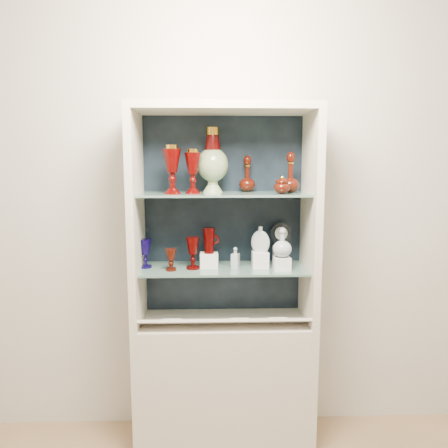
{
  "coord_description": "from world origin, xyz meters",
  "views": [
    {
      "loc": [
        -0.08,
        -0.84,
        1.65
      ],
      "look_at": [
        0.0,
        1.53,
        1.3
      ],
      "focal_mm": 35.0,
      "sensor_mm": 36.0,
      "label": 1
    }
  ],
  "objects_px": {
    "cobalt_goblet": "(145,253)",
    "clear_round_decanter": "(282,243)",
    "ruby_decanter_b": "(247,173)",
    "ruby_goblet_tall": "(193,253)",
    "lidded_bowl": "(282,185)",
    "ruby_pitcher": "(209,241)",
    "pedestal_lamp_left": "(172,170)",
    "pedestal_lamp_right": "(193,171)",
    "ruby_goblet_small": "(171,260)",
    "cameo_medallion": "(281,234)",
    "ruby_decanter_a": "(291,170)",
    "clear_square_bottle": "(235,258)",
    "enamel_urn": "(213,160)",
    "flat_flask": "(260,239)"
  },
  "relations": [
    {
      "from": "pedestal_lamp_left",
      "to": "clear_round_decanter",
      "type": "relative_size",
      "value": 1.66
    },
    {
      "from": "clear_round_decanter",
      "to": "cameo_medallion",
      "type": "distance_m",
      "value": 0.15
    },
    {
      "from": "ruby_decanter_b",
      "to": "ruby_goblet_small",
      "type": "xyz_separation_m",
      "value": [
        -0.43,
        -0.16,
        -0.47
      ]
    },
    {
      "from": "cobalt_goblet",
      "to": "cameo_medallion",
      "type": "height_order",
      "value": "cameo_medallion"
    },
    {
      "from": "ruby_goblet_tall",
      "to": "ruby_pitcher",
      "type": "bearing_deg",
      "value": 22.05
    },
    {
      "from": "ruby_decanter_a",
      "to": "ruby_goblet_tall",
      "type": "distance_m",
      "value": 0.71
    },
    {
      "from": "ruby_pitcher",
      "to": "flat_flask",
      "type": "xyz_separation_m",
      "value": [
        0.29,
        -0.02,
        0.01
      ]
    },
    {
      "from": "lidded_bowl",
      "to": "ruby_pitcher",
      "type": "height_order",
      "value": "lidded_bowl"
    },
    {
      "from": "pedestal_lamp_right",
      "to": "ruby_goblet_tall",
      "type": "bearing_deg",
      "value": 129.0
    },
    {
      "from": "pedestal_lamp_left",
      "to": "ruby_pitcher",
      "type": "height_order",
      "value": "pedestal_lamp_left"
    },
    {
      "from": "ruby_goblet_small",
      "to": "clear_round_decanter",
      "type": "xyz_separation_m",
      "value": [
        0.61,
        -0.0,
        0.09
      ]
    },
    {
      "from": "flat_flask",
      "to": "ruby_goblet_small",
      "type": "bearing_deg",
      "value": -154.18
    },
    {
      "from": "pedestal_lamp_right",
      "to": "clear_square_bottle",
      "type": "height_order",
      "value": "pedestal_lamp_right"
    },
    {
      "from": "pedestal_lamp_left",
      "to": "ruby_decanter_a",
      "type": "distance_m",
      "value": 0.65
    },
    {
      "from": "enamel_urn",
      "to": "lidded_bowl",
      "type": "distance_m",
      "value": 0.41
    },
    {
      "from": "enamel_urn",
      "to": "ruby_decanter_b",
      "type": "distance_m",
      "value": 0.21
    },
    {
      "from": "pedestal_lamp_right",
      "to": "ruby_decanter_b",
      "type": "height_order",
      "value": "pedestal_lamp_right"
    },
    {
      "from": "ruby_decanter_b",
      "to": "flat_flask",
      "type": "relative_size",
      "value": 1.47
    },
    {
      "from": "pedestal_lamp_left",
      "to": "ruby_goblet_small",
      "type": "height_order",
      "value": "pedestal_lamp_left"
    },
    {
      "from": "pedestal_lamp_left",
      "to": "lidded_bowl",
      "type": "relative_size",
      "value": 2.61
    },
    {
      "from": "pedestal_lamp_left",
      "to": "ruby_decanter_b",
      "type": "xyz_separation_m",
      "value": [
        0.41,
        0.15,
        -0.02
      ]
    },
    {
      "from": "ruby_goblet_tall",
      "to": "clear_round_decanter",
      "type": "height_order",
      "value": "clear_round_decanter"
    },
    {
      "from": "ruby_pitcher",
      "to": "cameo_medallion",
      "type": "xyz_separation_m",
      "value": [
        0.42,
        0.07,
        0.02
      ]
    },
    {
      "from": "pedestal_lamp_left",
      "to": "cobalt_goblet",
      "type": "height_order",
      "value": "pedestal_lamp_left"
    },
    {
      "from": "ruby_goblet_tall",
      "to": "clear_round_decanter",
      "type": "bearing_deg",
      "value": -4.1
    },
    {
      "from": "ruby_decanter_a",
      "to": "ruby_goblet_tall",
      "type": "relative_size",
      "value": 1.41
    },
    {
      "from": "ruby_decanter_a",
      "to": "clear_square_bottle",
      "type": "xyz_separation_m",
      "value": [
        -0.3,
        -0.02,
        -0.49
      ]
    },
    {
      "from": "enamel_urn",
      "to": "cameo_medallion",
      "type": "distance_m",
      "value": 0.58
    },
    {
      "from": "ruby_decanter_a",
      "to": "ruby_decanter_b",
      "type": "height_order",
      "value": "ruby_decanter_a"
    },
    {
      "from": "ruby_goblet_tall",
      "to": "ruby_goblet_small",
      "type": "height_order",
      "value": "ruby_goblet_tall"
    },
    {
      "from": "ruby_pitcher",
      "to": "cameo_medallion",
      "type": "distance_m",
      "value": 0.42
    },
    {
      "from": "ruby_goblet_small",
      "to": "pedestal_lamp_left",
      "type": "bearing_deg",
      "value": 17.84
    },
    {
      "from": "ruby_decanter_a",
      "to": "flat_flask",
      "type": "relative_size",
      "value": 1.69
    },
    {
      "from": "pedestal_lamp_left",
      "to": "lidded_bowl",
      "type": "height_order",
      "value": "pedestal_lamp_left"
    },
    {
      "from": "pedestal_lamp_right",
      "to": "clear_square_bottle",
      "type": "relative_size",
      "value": 2.01
    },
    {
      "from": "pedestal_lamp_right",
      "to": "clear_round_decanter",
      "type": "distance_m",
      "value": 0.62
    },
    {
      "from": "flat_flask",
      "to": "clear_round_decanter",
      "type": "xyz_separation_m",
      "value": [
        0.11,
        -0.05,
        -0.02
      ]
    },
    {
      "from": "ruby_decanter_a",
      "to": "flat_flask",
      "type": "bearing_deg",
      "value": -175.52
    },
    {
      "from": "ruby_pitcher",
      "to": "clear_square_bottle",
      "type": "bearing_deg",
      "value": 9.19
    },
    {
      "from": "ruby_decanter_b",
      "to": "ruby_goblet_tall",
      "type": "relative_size",
      "value": 1.22
    },
    {
      "from": "clear_square_bottle",
      "to": "clear_round_decanter",
      "type": "height_order",
      "value": "clear_round_decanter"
    },
    {
      "from": "pedestal_lamp_left",
      "to": "ruby_goblet_tall",
      "type": "distance_m",
      "value": 0.47
    },
    {
      "from": "ruby_decanter_b",
      "to": "lidded_bowl",
      "type": "bearing_deg",
      "value": -45.06
    },
    {
      "from": "cobalt_goblet",
      "to": "clear_round_decanter",
      "type": "relative_size",
      "value": 1.04
    },
    {
      "from": "ruby_decanter_a",
      "to": "clear_square_bottle",
      "type": "distance_m",
      "value": 0.57
    },
    {
      "from": "ruby_goblet_tall",
      "to": "ruby_goblet_small",
      "type": "distance_m",
      "value": 0.13
    },
    {
      "from": "pedestal_lamp_left",
      "to": "ruby_pitcher",
      "type": "relative_size",
      "value": 1.78
    },
    {
      "from": "lidded_bowl",
      "to": "ruby_goblet_tall",
      "type": "bearing_deg",
      "value": 174.25
    },
    {
      "from": "pedestal_lamp_left",
      "to": "ruby_decanter_a",
      "type": "height_order",
      "value": "pedestal_lamp_left"
    },
    {
      "from": "ruby_pitcher",
      "to": "clear_square_bottle",
      "type": "xyz_separation_m",
      "value": [
        0.15,
        -0.02,
        -0.09
      ]
    }
  ]
}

